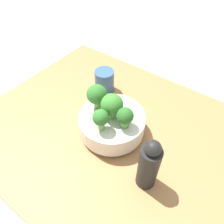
{
  "coord_description": "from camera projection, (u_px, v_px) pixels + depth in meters",
  "views": [
    {
      "loc": [
        -0.29,
        0.37,
        0.62
      ],
      "look_at": [
        -0.02,
        0.01,
        0.13
      ],
      "focal_mm": 35.0,
      "sensor_mm": 36.0,
      "label": 1
    }
  ],
  "objects": [
    {
      "name": "pepper_mill",
      "position": [
        149.0,
        165.0,
        0.55
      ],
      "size": [
        0.05,
        0.05,
        0.18
      ],
      "color": "black",
      "rests_on": "table"
    },
    {
      "name": "bowl",
      "position": [
        112.0,
        123.0,
        0.7
      ],
      "size": [
        0.21,
        0.21,
        0.08
      ],
      "color": "silver",
      "rests_on": "table"
    },
    {
      "name": "ground_plane",
      "position": [
        108.0,
        134.0,
        0.78
      ],
      "size": [
        6.0,
        6.0,
        0.0
      ],
      "primitive_type": "plane",
      "color": "beige"
    },
    {
      "name": "broccoli_floret_right",
      "position": [
        97.0,
        95.0,
        0.67
      ],
      "size": [
        0.06,
        0.06,
        0.09
      ],
      "color": "#6BA34C",
      "rests_on": "bowl"
    },
    {
      "name": "broccoli_floret_back",
      "position": [
        101.0,
        118.0,
        0.61
      ],
      "size": [
        0.05,
        0.05,
        0.07
      ],
      "color": "#6BA34C",
      "rests_on": "bowl"
    },
    {
      "name": "cup",
      "position": [
        105.0,
        81.0,
        0.85
      ],
      "size": [
        0.07,
        0.07,
        0.09
      ],
      "color": "#33567F",
      "rests_on": "table"
    },
    {
      "name": "table",
      "position": [
        108.0,
        131.0,
        0.76
      ],
      "size": [
        0.87,
        0.73,
        0.04
      ],
      "color": "#9E7042",
      "rests_on": "ground_plane"
    },
    {
      "name": "broccoli_floret_center",
      "position": [
        112.0,
        105.0,
        0.64
      ],
      "size": [
        0.07,
        0.07,
        0.09
      ],
      "color": "#609347",
      "rests_on": "bowl"
    },
    {
      "name": "broccoli_floret_left",
      "position": [
        125.0,
        117.0,
        0.63
      ],
      "size": [
        0.05,
        0.05,
        0.07
      ],
      "color": "#609347",
      "rests_on": "bowl"
    }
  ]
}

